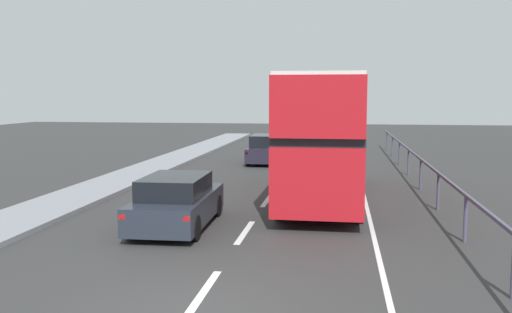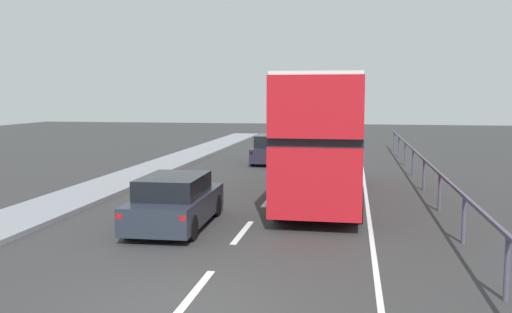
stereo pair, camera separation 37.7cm
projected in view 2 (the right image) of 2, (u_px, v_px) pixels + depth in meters
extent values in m
cube|color=#323131|center=(180.00, 313.00, 9.30)|extent=(75.31, 120.00, 0.10)
cube|color=silver|center=(194.00, 292.00, 10.10)|extent=(0.16, 2.48, 0.01)
cube|color=silver|center=(243.00, 232.00, 14.54)|extent=(0.16, 2.48, 0.01)
cube|color=silver|center=(268.00, 200.00, 18.97)|extent=(0.16, 2.48, 0.01)
cube|color=silver|center=(284.00, 180.00, 23.41)|extent=(0.16, 2.48, 0.01)
cube|color=silver|center=(295.00, 166.00, 27.84)|extent=(0.16, 2.48, 0.01)
cube|color=silver|center=(303.00, 157.00, 32.28)|extent=(0.16, 2.48, 0.01)
cube|color=silver|center=(309.00, 149.00, 36.72)|extent=(0.16, 2.48, 0.01)
cube|color=silver|center=(368.00, 209.00, 17.54)|extent=(0.12, 46.00, 0.01)
cube|color=#49435B|center=(440.00, 174.00, 17.05)|extent=(0.08, 42.00, 0.08)
cylinder|color=#49435B|center=(507.00, 269.00, 9.63)|extent=(0.10, 0.10, 1.15)
cylinder|color=#49435B|center=(464.00, 220.00, 13.37)|extent=(0.10, 0.10, 1.15)
cylinder|color=#49435B|center=(440.00, 193.00, 17.11)|extent=(0.10, 0.10, 1.15)
cylinder|color=#49435B|center=(424.00, 175.00, 20.85)|extent=(0.10, 0.10, 1.15)
cylinder|color=#49435B|center=(413.00, 163.00, 24.59)|extent=(0.10, 0.10, 1.15)
cylinder|color=#49435B|center=(405.00, 154.00, 28.33)|extent=(0.10, 0.10, 1.15)
cylinder|color=#49435B|center=(399.00, 147.00, 32.07)|extent=(0.10, 0.10, 1.15)
cylinder|color=#49435B|center=(394.00, 142.00, 35.81)|extent=(0.10, 0.10, 1.15)
cube|color=#B4151D|center=(325.00, 162.00, 19.07)|extent=(2.54, 10.15, 1.88)
cube|color=black|center=(326.00, 131.00, 18.96)|extent=(2.55, 9.74, 0.24)
cube|color=#B4151D|center=(326.00, 104.00, 18.86)|extent=(2.54, 10.15, 1.61)
cube|color=silver|center=(326.00, 78.00, 18.76)|extent=(2.48, 9.94, 0.10)
cube|color=black|center=(332.00, 146.00, 24.00)|extent=(2.21, 0.06, 1.32)
cube|color=yellow|center=(333.00, 92.00, 23.74)|extent=(1.47, 0.05, 0.28)
cylinder|color=black|center=(303.00, 170.00, 22.94)|extent=(0.29, 1.00, 1.00)
cylinder|color=black|center=(358.00, 171.00, 22.54)|extent=(0.29, 1.00, 1.00)
cylinder|color=black|center=(279.00, 202.00, 15.98)|extent=(0.29, 1.00, 1.00)
cylinder|color=black|center=(358.00, 205.00, 15.58)|extent=(0.29, 1.00, 1.00)
cube|color=#242A35|center=(176.00, 207.00, 15.15)|extent=(1.87, 4.28, 0.71)
cube|color=black|center=(173.00, 186.00, 14.87)|extent=(1.61, 2.37, 0.54)
cube|color=red|center=(119.00, 216.00, 13.19)|extent=(0.16, 0.06, 0.12)
cube|color=red|center=(183.00, 218.00, 12.97)|extent=(0.16, 0.06, 0.12)
cylinder|color=black|center=(164.00, 204.00, 16.68)|extent=(0.22, 0.65, 0.64)
cylinder|color=black|center=(216.00, 205.00, 16.45)|extent=(0.22, 0.65, 0.64)
cylinder|color=black|center=(129.00, 226.00, 13.90)|extent=(0.22, 0.65, 0.64)
cylinder|color=black|center=(191.00, 228.00, 13.67)|extent=(0.22, 0.65, 0.64)
cube|color=#221E2B|center=(272.00, 153.00, 29.32)|extent=(1.79, 4.31, 0.71)
cube|color=black|center=(272.00, 141.00, 29.04)|extent=(1.56, 2.38, 0.60)
cube|color=red|center=(251.00, 153.00, 27.35)|extent=(0.16, 0.06, 0.12)
cube|color=red|center=(282.00, 154.00, 27.11)|extent=(0.16, 0.06, 0.12)
cylinder|color=black|center=(262.00, 154.00, 30.89)|extent=(0.21, 0.64, 0.64)
cylinder|color=black|center=(290.00, 154.00, 30.64)|extent=(0.21, 0.64, 0.64)
cylinder|color=black|center=(253.00, 160.00, 28.05)|extent=(0.21, 0.64, 0.64)
cylinder|color=black|center=(284.00, 160.00, 27.80)|extent=(0.21, 0.64, 0.64)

